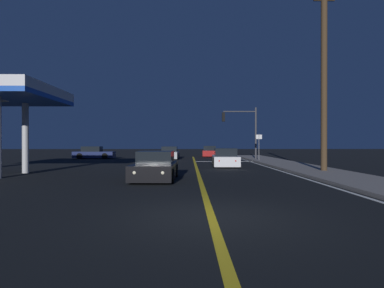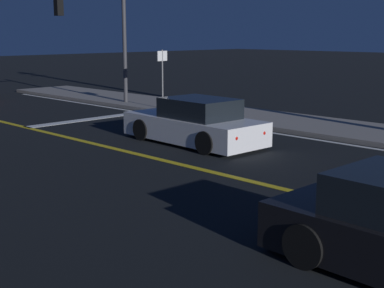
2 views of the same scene
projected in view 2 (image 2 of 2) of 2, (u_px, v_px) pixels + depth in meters
name	position (u px, v px, depth m)	size (l,w,h in m)	color
lane_line_center	(267.00, 185.00, 11.54)	(0.20, 40.02, 0.01)	gold
lane_line_edge_right	(379.00, 150.00, 15.09)	(0.16, 40.02, 0.01)	white
stop_bar	(91.00, 119.00, 20.50)	(5.36, 0.50, 0.01)	white
car_distant_tail_white	(195.00, 124.00, 15.88)	(2.02, 4.55, 1.34)	silver
traffic_signal_near_right	(100.00, 26.00, 22.93)	(3.47, 0.28, 5.25)	#38383D
street_sign_corner	(162.00, 70.00, 22.03)	(0.56, 0.08, 2.53)	slate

